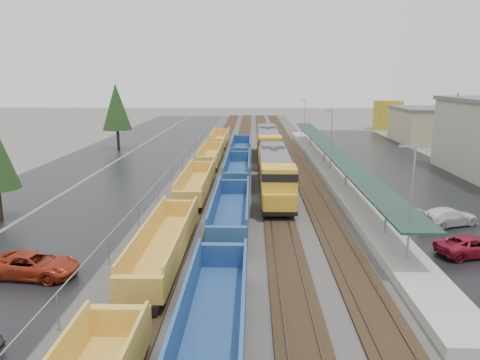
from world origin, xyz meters
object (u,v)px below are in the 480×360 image
object	(u,v)px
locomotive_trail	(268,144)
parked_car_east_b	(472,246)
locomotive_lead	(275,173)
parked_car_east_c	(448,217)
well_string_yellow	(184,208)
storage_tank	(388,115)
parked_car_west_c	(33,265)
well_string_blue	(231,212)

from	to	relation	value
locomotive_trail	parked_car_east_b	distance (m)	39.25
parked_car_east_b	locomotive_lead	bearing A→B (deg)	24.91
parked_car_east_c	well_string_yellow	bearing A→B (deg)	67.09
storage_tank	parked_car_east_c	distance (m)	74.94
locomotive_lead	parked_car_east_c	world-z (taller)	locomotive_lead
locomotive_lead	well_string_yellow	distance (m)	12.03
parked_car_west_c	well_string_yellow	bearing A→B (deg)	-27.14
parked_car_west_c	parked_car_east_b	distance (m)	28.65
parked_car_east_b	parked_car_west_c	bearing A→B (deg)	84.99
locomotive_lead	locomotive_trail	world-z (taller)	same
storage_tank	parked_car_east_c	size ratio (longest dim) A/B	1.31
locomotive_lead	storage_tank	distance (m)	70.28
locomotive_lead	well_string_blue	size ratio (longest dim) A/B	0.23
parked_car_east_b	parked_car_east_c	bearing A→B (deg)	-22.69
locomotive_trail	well_string_blue	size ratio (longest dim) A/B	0.23
locomotive_lead	well_string_yellow	bearing A→B (deg)	-131.97
well_string_blue	parked_car_west_c	xyz separation A→B (m)	(-11.61, -10.05, -0.46)
locomotive_lead	parked_car_east_b	distance (m)	20.59
locomotive_lead	locomotive_trail	xyz separation A→B (m)	(0.00, 21.00, 0.00)
locomotive_trail	well_string_blue	bearing A→B (deg)	-97.30
locomotive_lead	storage_tank	xyz separation A→B (m)	(29.26, 63.89, 0.93)
locomotive_trail	locomotive_lead	bearing A→B (deg)	-90.00
well_string_blue	parked_car_east_c	size ratio (longest dim) A/B	16.68
storage_tank	well_string_yellow	bearing A→B (deg)	-117.11
well_string_yellow	locomotive_trail	bearing A→B (deg)	75.02
well_string_blue	storage_tank	xyz separation A→B (m)	(33.26, 74.13, 2.12)
locomotive_lead	well_string_blue	world-z (taller)	locomotive_lead
parked_car_east_c	parked_car_east_b	bearing A→B (deg)	149.16
parked_car_west_c	parked_car_east_b	size ratio (longest dim) A/B	1.11
parked_car_east_b	parked_car_east_c	distance (m)	6.78
locomotive_trail	parked_car_east_b	bearing A→B (deg)	-71.06
locomotive_trail	parked_car_east_c	distance (m)	33.43
well_string_yellow	storage_tank	world-z (taller)	storage_tank
well_string_blue	storage_tank	distance (m)	81.28
locomotive_trail	storage_tank	distance (m)	51.93
storage_tank	well_string_blue	bearing A→B (deg)	-114.16
locomotive_lead	storage_tank	bearing A→B (deg)	65.39
well_string_yellow	locomotive_lead	bearing A→B (deg)	48.03
well_string_yellow	parked_car_east_c	distance (m)	21.83
locomotive_trail	parked_car_west_c	size ratio (longest dim) A/B	3.66
locomotive_trail	parked_car_west_c	world-z (taller)	locomotive_trail
well_string_yellow	parked_car_east_b	xyz separation A→B (m)	(20.73, -7.19, -0.50)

